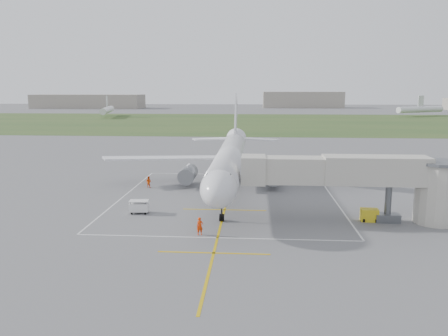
# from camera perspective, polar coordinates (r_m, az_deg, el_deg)

# --- Properties ---
(ground) EXTENTS (700.00, 700.00, 0.00)m
(ground) POSITION_cam_1_polar(r_m,az_deg,el_deg) (62.13, 0.69, -2.98)
(ground) COLOR #5B5B5D
(ground) RESTS_ON ground
(grass_strip) EXTENTS (700.00, 120.00, 0.02)m
(grass_strip) POSITION_cam_1_polar(r_m,az_deg,el_deg) (190.94, 2.95, 6.02)
(grass_strip) COLOR #2E4A20
(grass_strip) RESTS_ON ground
(apron_markings) EXTENTS (28.20, 60.00, 0.01)m
(apron_markings) POSITION_cam_1_polar(r_m,az_deg,el_deg) (56.49, 0.36, -4.32)
(apron_markings) COLOR #C7A10B
(apron_markings) RESTS_ON ground
(airliner) EXTENTS (38.93, 46.75, 13.52)m
(airliner) POSITION_cam_1_polar(r_m,az_deg,el_deg) (62.01, 0.74, 1.14)
(airliner) COLOR silver
(airliner) RESTS_ON ground
(jet_bridge) EXTENTS (23.40, 5.00, 7.20)m
(jet_bridge) POSITION_cam_1_polar(r_m,az_deg,el_deg) (49.38, 18.30, -1.35)
(jet_bridge) COLOR #A7A397
(jet_bridge) RESTS_ON ground
(gpu_unit) EXTENTS (1.93, 1.43, 1.38)m
(gpu_unit) POSITION_cam_1_polar(r_m,az_deg,el_deg) (50.50, 18.45, -5.86)
(gpu_unit) COLOR gold
(gpu_unit) RESTS_ON ground
(baggage_cart) EXTENTS (2.28, 1.48, 1.52)m
(baggage_cart) POSITION_cam_1_polar(r_m,az_deg,el_deg) (51.85, -11.04, -4.98)
(baggage_cart) COLOR silver
(baggage_cart) RESTS_ON ground
(ramp_worker_nose) EXTENTS (0.76, 0.62, 1.79)m
(ramp_worker_nose) POSITION_cam_1_polar(r_m,az_deg,el_deg) (43.55, -3.18, -7.61)
(ramp_worker_nose) COLOR red
(ramp_worker_nose) RESTS_ON ground
(ramp_worker_wing) EXTENTS (0.97, 0.85, 1.68)m
(ramp_worker_wing) POSITION_cam_1_polar(r_m,az_deg,el_deg) (64.92, -9.82, -1.79)
(ramp_worker_wing) COLOR #EE4B07
(ramp_worker_wing) RESTS_ON ground
(distant_hangars) EXTENTS (345.00, 49.00, 12.00)m
(distant_hangars) POSITION_cam_1_polar(r_m,az_deg,el_deg) (326.28, 0.53, 8.72)
(distant_hangars) COLOR gray
(distant_hangars) RESTS_ON ground
(distant_aircraft) EXTENTS (182.00, 43.03, 8.85)m
(distant_aircraft) POSITION_cam_1_polar(r_m,az_deg,el_deg) (229.90, 5.49, 7.60)
(distant_aircraft) COLOR silver
(distant_aircraft) RESTS_ON ground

